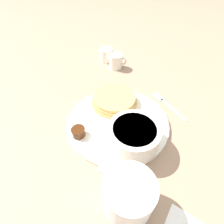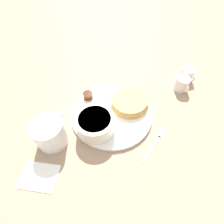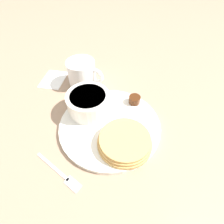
{
  "view_description": "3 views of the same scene",
  "coord_description": "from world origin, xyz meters",
  "px_view_note": "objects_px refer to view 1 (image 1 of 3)",
  "views": [
    {
      "loc": [
        0.28,
        0.16,
        0.38
      ],
      "look_at": [
        0.0,
        -0.02,
        0.04
      ],
      "focal_mm": 28.0,
      "sensor_mm": 36.0,
      "label": 1
    },
    {
      "loc": [
        -0.05,
        0.37,
        0.5
      ],
      "look_at": [
        -0.0,
        0.02,
        0.04
      ],
      "focal_mm": 28.0,
      "sensor_mm": 36.0,
      "label": 2
    },
    {
      "loc": [
        -0.29,
        -0.06,
        0.4
      ],
      "look_at": [
        0.02,
        -0.0,
        0.04
      ],
      "focal_mm": 28.0,
      "sensor_mm": 36.0,
      "label": 3
    }
  ],
  "objects_px": {
    "creamer_pitcher_near": "(116,61)",
    "creamer_pitcher_far": "(107,55)",
    "bowl": "(134,135)",
    "fork": "(166,103)",
    "plate": "(118,122)",
    "coffee_mug": "(128,195)"
  },
  "relations": [
    {
      "from": "creamer_pitcher_near",
      "to": "creamer_pitcher_far",
      "type": "relative_size",
      "value": 1.09
    },
    {
      "from": "bowl",
      "to": "creamer_pitcher_near",
      "type": "relative_size",
      "value": 1.74
    },
    {
      "from": "bowl",
      "to": "creamer_pitcher_far",
      "type": "xyz_separation_m",
      "value": [
        -0.32,
        -0.3,
        -0.02
      ]
    },
    {
      "from": "creamer_pitcher_far",
      "to": "fork",
      "type": "xyz_separation_m",
      "value": [
        0.12,
        0.31,
        -0.02
      ]
    },
    {
      "from": "plate",
      "to": "bowl",
      "type": "distance_m",
      "value": 0.09
    },
    {
      "from": "coffee_mug",
      "to": "fork",
      "type": "bearing_deg",
      "value": -173.03
    },
    {
      "from": "plate",
      "to": "creamer_pitcher_near",
      "type": "xyz_separation_m",
      "value": [
        -0.25,
        -0.16,
        0.02
      ]
    },
    {
      "from": "coffee_mug",
      "to": "creamer_pitcher_far",
      "type": "xyz_separation_m",
      "value": [
        -0.45,
        -0.35,
        -0.02
      ]
    },
    {
      "from": "creamer_pitcher_far",
      "to": "fork",
      "type": "relative_size",
      "value": 0.49
    },
    {
      "from": "creamer_pitcher_near",
      "to": "plate",
      "type": "bearing_deg",
      "value": 32.74
    },
    {
      "from": "creamer_pitcher_near",
      "to": "fork",
      "type": "relative_size",
      "value": 0.54
    },
    {
      "from": "bowl",
      "to": "fork",
      "type": "relative_size",
      "value": 0.93
    },
    {
      "from": "plate",
      "to": "creamer_pitcher_far",
      "type": "height_order",
      "value": "creamer_pitcher_far"
    },
    {
      "from": "bowl",
      "to": "coffee_mug",
      "type": "distance_m",
      "value": 0.14
    },
    {
      "from": "creamer_pitcher_far",
      "to": "fork",
      "type": "bearing_deg",
      "value": 68.29
    },
    {
      "from": "fork",
      "to": "bowl",
      "type": "bearing_deg",
      "value": -3.92
    },
    {
      "from": "plate",
      "to": "bowl",
      "type": "bearing_deg",
      "value": 58.02
    },
    {
      "from": "creamer_pitcher_far",
      "to": "plate",
      "type": "bearing_deg",
      "value": 38.86
    },
    {
      "from": "bowl",
      "to": "creamer_pitcher_far",
      "type": "relative_size",
      "value": 1.9
    },
    {
      "from": "coffee_mug",
      "to": "bowl",
      "type": "bearing_deg",
      "value": -157.01
    },
    {
      "from": "plate",
      "to": "coffee_mug",
      "type": "xyz_separation_m",
      "value": [
        0.17,
        0.12,
        0.04
      ]
    },
    {
      "from": "bowl",
      "to": "fork",
      "type": "bearing_deg",
      "value": 176.08
    }
  ]
}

